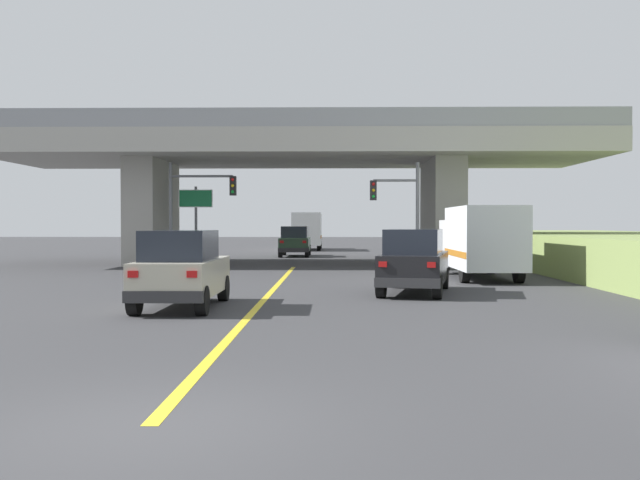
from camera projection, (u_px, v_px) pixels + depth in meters
ground at (297, 264)px, 39.68m from camera, size 160.00×160.00×0.00m
overpass_bridge at (297, 163)px, 39.55m from camera, size 32.14×10.61×7.72m
lane_divider_stripe at (268, 295)px, 22.15m from camera, size 0.20×28.69×0.01m
suv_lead at (182, 269)px, 18.76m from camera, size 1.88×4.51×2.02m
suv_crossing at (414, 261)px, 22.70m from camera, size 2.79×4.94×2.02m
box_truck at (481, 240)px, 28.72m from camera, size 2.33×7.01×2.85m
sedan_oncoming at (295, 241)px, 48.54m from camera, size 1.99×4.84×2.02m
traffic_signal_nearside at (401, 204)px, 35.12m from camera, size 2.41×0.36×5.18m
traffic_signal_farside at (194, 201)px, 35.97m from camera, size 3.37×0.36×5.23m
highway_sign at (196, 207)px, 37.62m from camera, size 1.77×0.17×4.13m
semi_truck_distant at (307, 230)px, 60.42m from camera, size 2.33×7.57×3.09m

